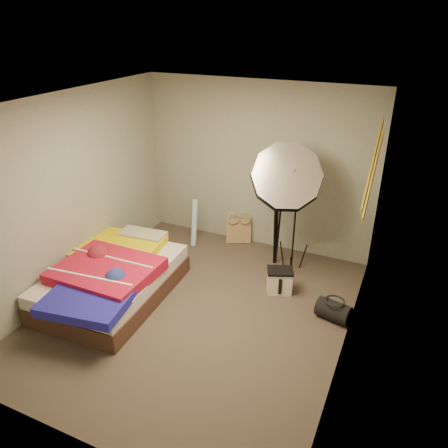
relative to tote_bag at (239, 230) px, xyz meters
The scene contains 15 objects.
floor 1.92m from the tote_bag, 82.93° to the right, with size 4.00×4.00×0.00m, color #4D413A.
ceiling 3.00m from the tote_bag, 82.93° to the right, with size 4.00×4.00×0.00m, color silver.
wall_back 1.09m from the tote_bag, 23.01° to the left, with size 3.50×3.50×0.00m, color gray.
wall_front 4.05m from the tote_bag, 86.54° to the right, with size 3.50×3.50×0.00m, color gray.
wall_left 2.65m from the tote_bag, 128.56° to the right, with size 4.00×4.00×0.00m, color gray.
wall_right 2.94m from the tote_bag, 43.74° to the right, with size 4.00×4.00×0.00m, color gray.
tote_bag is the anchor object (origin of this frame).
wrapping_roll 0.72m from the tote_bag, 148.01° to the right, with size 0.08×0.08×0.74m, color #59AAE2.
camera_case 1.48m from the tote_bag, 46.29° to the right, with size 0.31×0.22×0.31m, color white.
duffel_bag 2.24m from the tote_bag, 37.12° to the right, with size 0.24×0.24×0.39m, color black.
wall_stripe_upper 2.94m from the tote_bag, 33.48° to the right, with size 0.02×1.10×0.10m, color gold.
wall_stripe_lower 2.72m from the tote_bag, 28.11° to the right, with size 0.02×1.10×0.10m, color gold.
bed 2.23m from the tote_bag, 113.50° to the right, with size 1.45×2.08×0.55m.
photo_umbrella 1.61m from the tote_bag, 33.42° to the right, with size 1.03×0.92×1.96m.
camera_tripod 0.95m from the tote_bag, 28.06° to the right, with size 0.06×0.06×1.13m.
Camera 1 is at (2.11, -3.81, 3.31)m, focal length 35.00 mm.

